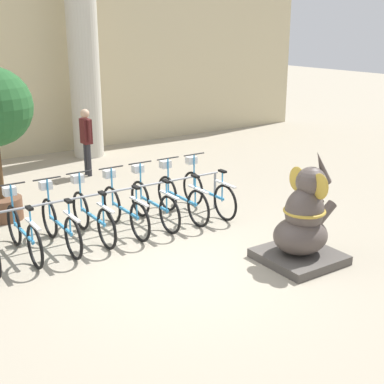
{
  "coord_description": "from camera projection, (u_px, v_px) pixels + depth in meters",
  "views": [
    {
      "loc": [
        -4.17,
        -6.31,
        3.59
      ],
      "look_at": [
        0.37,
        0.49,
        1.0
      ],
      "focal_mm": 50.0,
      "sensor_mm": 36.0,
      "label": 1
    }
  ],
  "objects": [
    {
      "name": "ground_plane",
      "position": [
        189.0,
        265.0,
        8.29
      ],
      "size": [
        60.0,
        60.0,
        0.0
      ],
      "primitive_type": "plane",
      "color": "#9E937F"
    },
    {
      "name": "building_facade",
      "position": [
        11.0,
        46.0,
        14.2
      ],
      "size": [
        20.0,
        0.2,
        6.0
      ],
      "color": "#C6B78E",
      "rests_on": "ground_plane"
    },
    {
      "name": "column_right",
      "position": [
        84.0,
        61.0,
        14.38
      ],
      "size": [
        1.03,
        1.03,
        5.16
      ],
      "color": "#BCB7A8",
      "rests_on": "ground_plane"
    },
    {
      "name": "bike_rack",
      "position": [
        90.0,
        202.0,
        9.23
      ],
      "size": [
        5.48,
        0.05,
        0.77
      ],
      "color": "gray",
      "rests_on": "ground_plane"
    },
    {
      "name": "bicycle_2",
      "position": [
        23.0,
        231.0,
        8.53
      ],
      "size": [
        0.48,
        1.8,
        1.09
      ],
      "color": "black",
      "rests_on": "ground_plane"
    },
    {
      "name": "bicycle_3",
      "position": [
        60.0,
        223.0,
        8.85
      ],
      "size": [
        0.48,
        1.8,
        1.09
      ],
      "color": "black",
      "rests_on": "ground_plane"
    },
    {
      "name": "bicycle_4",
      "position": [
        92.0,
        215.0,
        9.23
      ],
      "size": [
        0.48,
        1.8,
        1.09
      ],
      "color": "black",
      "rests_on": "ground_plane"
    },
    {
      "name": "bicycle_5",
      "position": [
        124.0,
        209.0,
        9.54
      ],
      "size": [
        0.48,
        1.8,
        1.09
      ],
      "color": "black",
      "rests_on": "ground_plane"
    },
    {
      "name": "bicycle_6",
      "position": [
        153.0,
        202.0,
        9.88
      ],
      "size": [
        0.48,
        1.8,
        1.09
      ],
      "color": "black",
      "rests_on": "ground_plane"
    },
    {
      "name": "bicycle_7",
      "position": [
        181.0,
        197.0,
        10.2
      ],
      "size": [
        0.48,
        1.8,
        1.09
      ],
      "color": "black",
      "rests_on": "ground_plane"
    },
    {
      "name": "bicycle_8",
      "position": [
        207.0,
        192.0,
        10.52
      ],
      "size": [
        0.48,
        1.8,
        1.09
      ],
      "color": "black",
      "rests_on": "ground_plane"
    },
    {
      "name": "elephant_statue",
      "position": [
        303.0,
        225.0,
        8.3
      ],
      "size": [
        1.16,
        1.16,
        1.77
      ],
      "color": "#4C4742",
      "rests_on": "ground_plane"
    },
    {
      "name": "person_pedestrian",
      "position": [
        86.0,
        136.0,
        12.91
      ],
      "size": [
        0.22,
        0.47,
        1.64
      ],
      "color": "#28282D",
      "rests_on": "ground_plane"
    }
  ]
}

